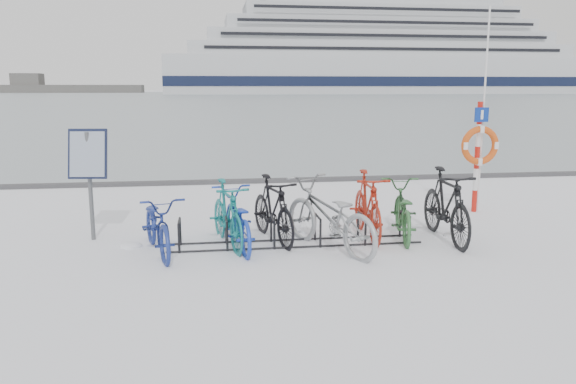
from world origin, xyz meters
name	(u,v)px	position (x,y,z in m)	size (l,w,h in m)	color
ground	(295,244)	(0.00, 0.00, 0.00)	(900.00, 900.00, 0.00)	white
ice_sheet	(211,96)	(0.00, 155.00, 0.01)	(400.00, 298.00, 0.02)	#95A1A8
quay_edge	(260,181)	(0.00, 5.90, 0.05)	(400.00, 0.25, 0.10)	#3F3F42
bike_rack	(295,233)	(0.00, 0.00, 0.18)	(4.00, 0.48, 0.46)	black
info_board	(88,161)	(-3.23, 0.74, 1.30)	(0.63, 0.30, 1.81)	#595B5E
lifebuoy_station	(480,146)	(3.92, 1.79, 1.33)	(0.76, 0.22, 3.96)	red
cruise_ferry	(376,56)	(61.71, 199.54, 14.02)	(156.67, 29.51, 51.48)	white
bike_0	(158,222)	(-2.10, -0.14, 0.47)	(0.63, 1.80, 0.95)	navy
bike_1	(227,212)	(-1.06, 0.13, 0.53)	(0.50, 1.76, 1.06)	#157475
bike_2	(237,217)	(-0.92, 0.00, 0.47)	(0.62, 1.79, 0.94)	#1C3CB6
bike_3	(273,207)	(-0.32, 0.32, 0.54)	(0.51, 1.81, 1.09)	black
bike_4	(329,213)	(0.46, -0.33, 0.56)	(0.75, 2.15, 1.13)	#939699
bike_5	(368,204)	(1.25, 0.30, 0.56)	(0.53, 1.88, 1.13)	#A62414
bike_6	(402,208)	(1.83, 0.23, 0.48)	(0.64, 1.83, 0.96)	#326836
bike_7	(446,203)	(2.47, -0.05, 0.60)	(0.56, 2.00, 1.20)	black
snow_drifts	(308,236)	(0.29, 0.49, 0.00)	(5.68, 1.06, 0.19)	white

